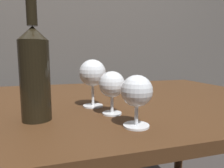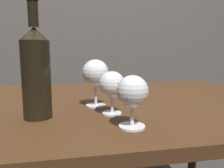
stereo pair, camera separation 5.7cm
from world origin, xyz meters
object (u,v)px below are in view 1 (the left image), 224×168
at_px(wine_glass_pinot, 137,92).
at_px(wine_glass_chardonnay, 93,74).
at_px(wine_bottle, 35,72).
at_px(wine_glass_cabernet, 112,86).

bearing_deg(wine_glass_pinot, wine_glass_chardonnay, 105.81).
relative_size(wine_glass_pinot, wine_bottle, 0.39).
relative_size(wine_glass_cabernet, wine_bottle, 0.39).
relative_size(wine_glass_cabernet, wine_glass_chardonnay, 0.80).
distance_m(wine_glass_cabernet, wine_bottle, 0.21).
relative_size(wine_glass_chardonnay, wine_bottle, 0.49).
height_order(wine_glass_pinot, wine_glass_chardonnay, wine_glass_chardonnay).
distance_m(wine_glass_pinot, wine_glass_chardonnay, 0.23).
bearing_deg(wine_glass_pinot, wine_glass_cabernet, 102.44).
relative_size(wine_glass_pinot, wine_glass_cabernet, 0.99).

